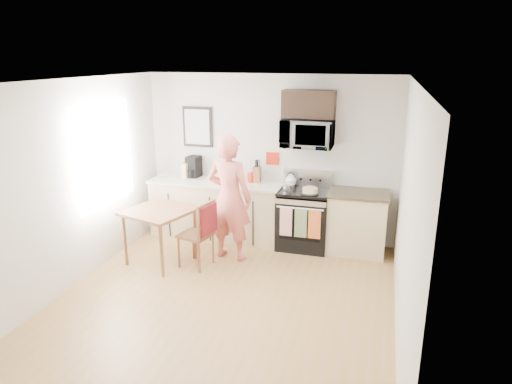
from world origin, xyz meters
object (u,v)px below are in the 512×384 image
(cake, at_px, (310,191))
(dining_table, at_px, (159,216))
(person, at_px, (229,198))
(chair, at_px, (203,226))
(microwave, at_px, (308,133))
(range, at_px, (304,220))

(cake, bearing_deg, dining_table, -155.33)
(person, bearing_deg, chair, 69.01)
(microwave, bearing_deg, dining_table, -147.26)
(person, distance_m, cake, 1.18)
(chair, bearing_deg, person, 73.02)
(range, bearing_deg, chair, -137.37)
(cake, bearing_deg, person, -155.32)
(microwave, height_order, dining_table, microwave)
(range, height_order, dining_table, range)
(range, bearing_deg, dining_table, -149.60)
(microwave, xyz_separation_m, dining_table, (-1.86, -1.20, -1.06))
(chair, bearing_deg, dining_table, -168.66)
(range, distance_m, person, 1.27)
(person, relative_size, dining_table, 2.00)
(range, bearing_deg, microwave, 90.06)
(chair, relative_size, cake, 3.59)
(person, relative_size, chair, 1.90)
(person, bearing_deg, microwave, -132.61)
(chair, bearing_deg, range, 54.85)
(person, xyz_separation_m, dining_table, (-0.90, -0.41, -0.21))
(microwave, height_order, chair, microwave)
(range, relative_size, chair, 1.21)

